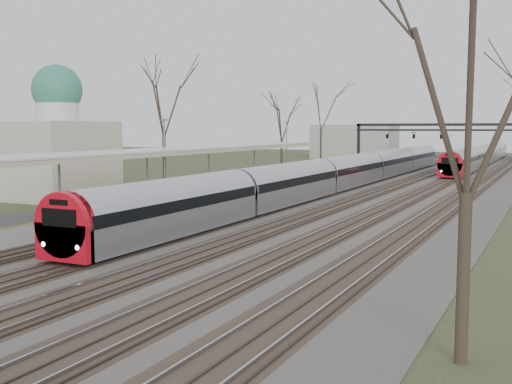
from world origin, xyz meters
TOP-DOWN VIEW (x-y plane):
  - track_bed at (0.26, 55.00)m, footprint 24.00×160.00m
  - platform at (-9.05, 37.50)m, footprint 3.50×69.00m
  - canopy at (-9.05, 32.99)m, footprint 4.10×50.00m
  - dome_building at (-21.71, 38.00)m, footprint 10.00×8.00m
  - signal_gantry at (0.29, 84.99)m, footprint 21.00×0.59m
  - tree_west_far at (-17.00, 48.00)m, footprint 5.50×5.50m
  - tree_east_near at (13.00, 15.00)m, footprint 4.50×4.50m
  - train_near at (-2.50, 56.18)m, footprint 2.62×75.21m
  - train_far at (4.50, 99.05)m, footprint 2.62×60.21m

SIDE VIEW (x-z plane):
  - track_bed at x=0.26m, z-range -0.05..0.17m
  - platform at x=-9.05m, z-range 0.00..1.00m
  - train_near at x=-2.50m, z-range -0.05..3.00m
  - train_far at x=4.50m, z-range -0.05..3.00m
  - dome_building at x=-21.71m, z-range -1.43..8.87m
  - canopy at x=-9.05m, z-range 2.37..5.48m
  - signal_gantry at x=0.29m, z-range 1.87..7.95m
  - tree_east_near at x=13.00m, z-range 1.92..11.19m
  - tree_west_far at x=-17.00m, z-range 2.35..13.68m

